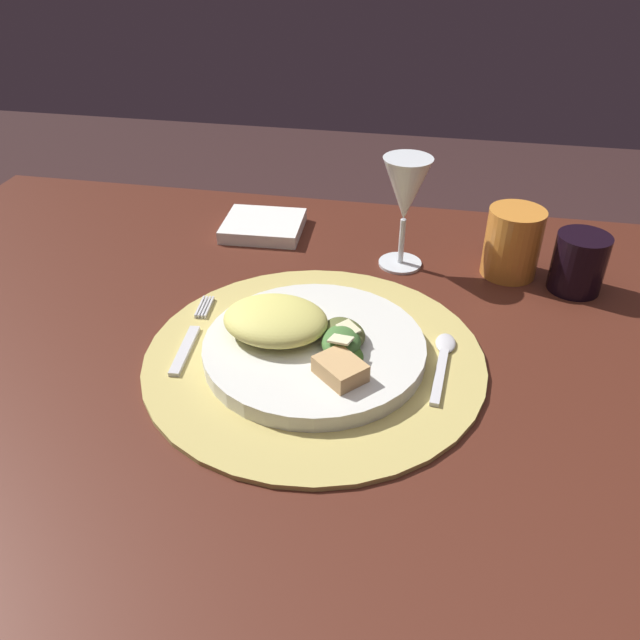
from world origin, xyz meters
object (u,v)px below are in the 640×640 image
Objects in this scene: dining_table at (319,431)px; dinner_plate at (312,348)px; spoon at (443,356)px; wine_glass at (406,193)px; dark_tumbler at (579,263)px; napkin at (263,226)px; amber_tumbler at (513,243)px; fork at (191,337)px.

dining_table is 0.16m from dinner_plate.
spoon is at bearing -2.45° from dining_table.
wine_glass reaches higher than dark_tumbler.
dinner_plate is at bearing -96.38° from dining_table.
amber_tumbler is (0.37, -0.06, 0.04)m from napkin.
dinner_plate is 1.58× the size of fork.
napkin is 1.52× the size of dark_tumbler.
dark_tumbler reaches higher than dining_table.
dinner_plate is 1.60× the size of wine_glass.
napkin is at bearing 114.62° from dinner_plate.
dinner_plate reaches higher than napkin.
fork is at bearing -91.30° from napkin.
dining_table is 0.34m from napkin.
fork is 1.23× the size of spoon.
amber_tumbler reaches higher than dinner_plate.
dark_tumbler is (0.46, 0.21, 0.03)m from fork.
wine_glass reaches higher than fork.
fork is 0.50m from dark_tumbler.
wine_glass is at bearing 71.62° from dinner_plate.
fork is (-0.14, 0.00, -0.01)m from dinner_plate.
fork is at bearing -154.93° from dark_tumbler.
fork is 1.33× the size of napkin.
napkin is at bearing 88.70° from fork.
dark_tumbler is at bearing 31.40° from dining_table.
fork is at bearing -170.25° from dining_table.
dining_table is at bearing -62.61° from napkin.
spoon is (0.15, 0.02, -0.01)m from dinner_plate.
fork is 1.01× the size of wine_glass.
dark_tumbler reaches higher than dinner_plate.
dinner_plate is at bearing -133.17° from amber_tumbler.
wine_glass is (0.08, 0.24, 0.09)m from dinner_plate.
dinner_plate is 0.38m from dark_tumbler.
wine_glass is (0.22, 0.23, 0.10)m from fork.
napkin is (-0.14, 0.30, -0.01)m from dinner_plate.
wine_glass is (0.08, 0.21, 0.25)m from dining_table.
fork is 0.29m from spoon.
wine_glass is at bearing -16.29° from napkin.
dark_tumbler is at bearing 34.84° from dinner_plate.
dark_tumbler is (0.31, 0.19, 0.18)m from dining_table.
dining_table is 5.25× the size of dinner_plate.
spoon reaches higher than dining_table.
fork is at bearing 178.73° from dinner_plate.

